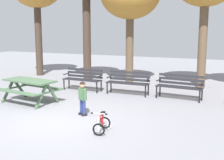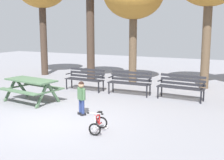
{
  "view_description": "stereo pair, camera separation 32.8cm",
  "coord_description": "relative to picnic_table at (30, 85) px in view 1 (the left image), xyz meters",
  "views": [
    {
      "loc": [
        4.46,
        -6.41,
        2.48
      ],
      "look_at": [
        0.72,
        2.05,
        0.85
      ],
      "focal_mm": 48.16,
      "sensor_mm": 36.0,
      "label": 1
    },
    {
      "loc": [
        4.75,
        -6.27,
        2.48
      ],
      "look_at": [
        0.72,
        2.05,
        0.85
      ],
      "focal_mm": 48.16,
      "sensor_mm": 36.0,
      "label": 2
    }
  ],
  "objects": [
    {
      "name": "park_bench_right",
      "position": [
        4.46,
        2.5,
        -0.08
      ],
      "size": [
        1.63,
        0.58,
        0.85
      ],
      "color": "#232328",
      "rests_on": "ground"
    },
    {
      "name": "park_bench_left",
      "position": [
        2.55,
        2.49,
        -0.08
      ],
      "size": [
        1.6,
        0.47,
        0.85
      ],
      "color": "#232328",
      "rests_on": "ground"
    },
    {
      "name": "child_standing",
      "position": [
        2.33,
        -0.59,
        -0.02
      ],
      "size": [
        0.33,
        0.26,
        0.98
      ],
      "color": "navy",
      "rests_on": "ground"
    },
    {
      "name": "ground",
      "position": [
        1.98,
        -1.41,
        -0.59
      ],
      "size": [
        36.0,
        36.0,
        0.0
      ],
      "primitive_type": "plane",
      "color": "gray"
    },
    {
      "name": "kids_bicycle",
      "position": [
        3.44,
        -1.63,
        -0.39
      ],
      "size": [
        0.44,
        0.6,
        0.54
      ],
      "color": "black",
      "rests_on": "ground"
    },
    {
      "name": "park_bench_far_left",
      "position": [
        0.66,
        2.45,
        -0.08
      ],
      "size": [
        1.62,
        0.52,
        0.85
      ],
      "color": "#232328",
      "rests_on": "ground"
    },
    {
      "name": "picnic_table",
      "position": [
        0.0,
        0.0,
        0.0
      ],
      "size": [
        1.98,
        1.59,
        0.79
      ],
      "color": "#4C6B4C",
      "rests_on": "ground"
    }
  ]
}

